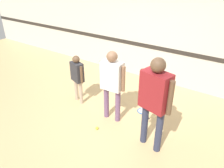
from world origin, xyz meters
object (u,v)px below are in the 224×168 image
(person_instructor, at_px, (112,79))
(person_student_right, at_px, (155,96))
(tennis_ball_near_instructor, at_px, (97,128))
(tennis_ball_by_spare_racket, at_px, (156,108))
(racket_spare_on_floor, at_px, (143,111))
(person_student_left, at_px, (77,74))

(person_instructor, distance_m, person_student_right, 1.16)
(person_student_right, relative_size, tennis_ball_near_instructor, 27.72)
(person_student_right, bearing_deg, tennis_ball_by_spare_racket, -57.73)
(racket_spare_on_floor, xyz_separation_m, tennis_ball_by_spare_racket, (0.19, 0.29, 0.02))
(person_instructor, distance_m, racket_spare_on_floor, 1.28)
(person_instructor, xyz_separation_m, tennis_ball_by_spare_racket, (0.67, 0.93, -0.97))
(person_student_left, height_order, tennis_ball_by_spare_racket, person_student_left)
(racket_spare_on_floor, bearing_deg, person_instructor, -90.03)
(person_student_left, height_order, tennis_ball_near_instructor, person_student_left)
(person_student_right, bearing_deg, racket_spare_on_floor, -43.49)
(person_student_right, bearing_deg, person_instructor, -2.47)
(person_instructor, distance_m, person_student_left, 1.15)
(tennis_ball_near_instructor, relative_size, tennis_ball_by_spare_racket, 1.00)
(person_student_left, bearing_deg, tennis_ball_near_instructor, -13.22)
(tennis_ball_by_spare_racket, bearing_deg, person_instructor, -125.76)
(person_student_right, bearing_deg, person_student_left, 2.03)
(tennis_ball_by_spare_racket, bearing_deg, person_student_left, -155.64)
(person_instructor, xyz_separation_m, person_student_left, (-1.12, 0.12, -0.23))
(person_student_left, bearing_deg, tennis_ball_by_spare_racket, 41.58)
(racket_spare_on_floor, height_order, tennis_ball_near_instructor, tennis_ball_near_instructor)
(person_student_left, relative_size, tennis_ball_by_spare_racket, 19.07)
(person_student_right, height_order, tennis_ball_near_instructor, person_student_right)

